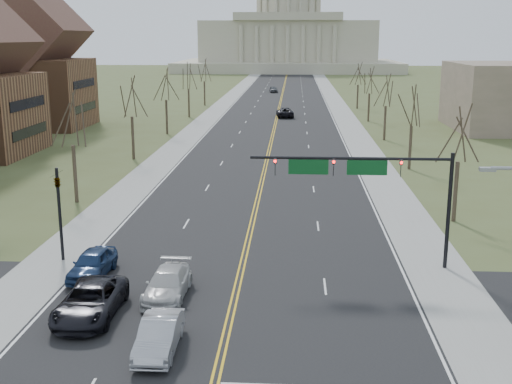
# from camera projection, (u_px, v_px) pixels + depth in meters

# --- Properties ---
(ground) EXTENTS (600.00, 600.00, 0.00)m
(ground) POSITION_uv_depth(u_px,v_px,m) (217.00, 373.00, 27.14)
(ground) COLOR #485128
(ground) RESTS_ON ground
(road) EXTENTS (20.00, 380.00, 0.01)m
(road) POSITION_uv_depth(u_px,v_px,m) (280.00, 105.00, 133.84)
(road) COLOR black
(road) RESTS_ON ground
(cross_road) EXTENTS (120.00, 14.00, 0.01)m
(cross_road) POSITION_uv_depth(u_px,v_px,m) (231.00, 314.00, 32.95)
(cross_road) COLOR black
(cross_road) RESTS_ON ground
(sidewalk_left) EXTENTS (4.00, 380.00, 0.03)m
(sidewalk_left) POSITION_uv_depth(u_px,v_px,m) (223.00, 104.00, 134.53)
(sidewalk_left) COLOR gray
(sidewalk_left) RESTS_ON ground
(sidewalk_right) EXTENTS (4.00, 380.00, 0.03)m
(sidewalk_right) POSITION_uv_depth(u_px,v_px,m) (337.00, 105.00, 133.13)
(sidewalk_right) COLOR gray
(sidewalk_right) RESTS_ON ground
(center_line) EXTENTS (0.42, 380.00, 0.01)m
(center_line) POSITION_uv_depth(u_px,v_px,m) (280.00, 105.00, 133.83)
(center_line) COLOR gold
(center_line) RESTS_ON road
(edge_line_left) EXTENTS (0.15, 380.00, 0.01)m
(edge_line_left) POSITION_uv_depth(u_px,v_px,m) (233.00, 105.00, 134.41)
(edge_line_left) COLOR silver
(edge_line_left) RESTS_ON road
(edge_line_right) EXTENTS (0.15, 380.00, 0.01)m
(edge_line_right) POSITION_uv_depth(u_px,v_px,m) (327.00, 105.00, 133.26)
(edge_line_right) COLOR silver
(edge_line_right) RESTS_ON road
(capitol) EXTENTS (90.00, 60.00, 50.00)m
(capitol) POSITION_uv_depth(u_px,v_px,m) (288.00, 36.00, 266.20)
(capitol) COLOR #B1AC93
(capitol) RESTS_ON ground
(signal_mast) EXTENTS (12.12, 0.44, 7.20)m
(signal_mast) POSITION_uv_depth(u_px,v_px,m) (366.00, 176.00, 38.43)
(signal_mast) COLOR black
(signal_mast) RESTS_ON ground
(signal_left) EXTENTS (0.32, 0.36, 6.00)m
(signal_left) POSITION_uv_depth(u_px,v_px,m) (59.00, 204.00, 40.03)
(signal_left) COLOR black
(signal_left) RESTS_ON ground
(tree_r_0) EXTENTS (3.74, 3.74, 8.50)m
(tree_r_0) POSITION_uv_depth(u_px,v_px,m) (460.00, 137.00, 47.96)
(tree_r_0) COLOR #33281E
(tree_r_0) RESTS_ON ground
(tree_l_0) EXTENTS (3.96, 3.96, 9.00)m
(tree_l_0) POSITION_uv_depth(u_px,v_px,m) (72.00, 122.00, 53.56)
(tree_l_0) COLOR #33281E
(tree_l_0) RESTS_ON ground
(tree_r_1) EXTENTS (3.74, 3.74, 8.50)m
(tree_r_1) POSITION_uv_depth(u_px,v_px,m) (412.00, 108.00, 67.36)
(tree_r_1) COLOR #33281E
(tree_r_1) RESTS_ON ground
(tree_l_1) EXTENTS (3.96, 3.96, 9.00)m
(tree_l_1) POSITION_uv_depth(u_px,v_px,m) (131.00, 99.00, 72.97)
(tree_l_1) COLOR #33281E
(tree_l_1) RESTS_ON ground
(tree_r_2) EXTENTS (3.74, 3.74, 8.50)m
(tree_r_2) POSITION_uv_depth(u_px,v_px,m) (386.00, 92.00, 86.76)
(tree_r_2) COLOR #33281E
(tree_r_2) RESTS_ON ground
(tree_l_2) EXTENTS (3.96, 3.96, 9.00)m
(tree_l_2) POSITION_uv_depth(u_px,v_px,m) (166.00, 86.00, 92.37)
(tree_l_2) COLOR #33281E
(tree_l_2) RESTS_ON ground
(tree_r_3) EXTENTS (3.74, 3.74, 8.50)m
(tree_r_3) POSITION_uv_depth(u_px,v_px,m) (370.00, 82.00, 106.16)
(tree_r_3) COLOR #33281E
(tree_r_3) RESTS_ON ground
(tree_l_3) EXTENTS (3.96, 3.96, 9.00)m
(tree_l_3) POSITION_uv_depth(u_px,v_px,m) (188.00, 77.00, 111.77)
(tree_l_3) COLOR #33281E
(tree_l_3) RESTS_ON ground
(tree_r_4) EXTENTS (3.74, 3.74, 8.50)m
(tree_r_4) POSITION_uv_depth(u_px,v_px,m) (358.00, 75.00, 125.57)
(tree_r_4) COLOR #33281E
(tree_r_4) RESTS_ON ground
(tree_l_4) EXTENTS (3.96, 3.96, 9.00)m
(tree_l_4) POSITION_uv_depth(u_px,v_px,m) (204.00, 71.00, 131.17)
(tree_l_4) COLOR #33281E
(tree_l_4) RESTS_ON ground
(bldg_left_far) EXTENTS (17.10, 14.28, 23.25)m
(bldg_left_far) POSITION_uv_depth(u_px,v_px,m) (29.00, 65.00, 98.89)
(bldg_left_far) COLOR brown
(bldg_left_far) RESTS_ON ground
(car_sb_inner_lead) EXTENTS (1.67, 4.67, 1.53)m
(car_sb_inner_lead) POSITION_uv_depth(u_px,v_px,m) (159.00, 335.00, 28.86)
(car_sb_inner_lead) COLOR #A1A3A9
(car_sb_inner_lead) RESTS_ON road
(car_sb_outer_lead) EXTENTS (2.81, 6.01, 1.66)m
(car_sb_outer_lead) POSITION_uv_depth(u_px,v_px,m) (90.00, 301.00, 32.44)
(car_sb_outer_lead) COLOR black
(car_sb_outer_lead) RESTS_ON road
(car_sb_inner_second) EXTENTS (2.20, 5.26, 1.52)m
(car_sb_inner_second) POSITION_uv_depth(u_px,v_px,m) (168.00, 284.00, 34.86)
(car_sb_inner_second) COLOR #B3B3B3
(car_sb_inner_second) RESTS_ON road
(car_sb_outer_second) EXTENTS (2.14, 4.82, 1.61)m
(car_sb_outer_second) POSITION_uv_depth(u_px,v_px,m) (92.00, 264.00, 37.88)
(car_sb_outer_second) COLOR navy
(car_sb_outer_second) RESTS_ON road
(car_far_nb) EXTENTS (3.31, 6.26, 1.68)m
(car_far_nb) POSITION_uv_depth(u_px,v_px,m) (285.00, 112.00, 113.30)
(car_far_nb) COLOR black
(car_far_nb) RESTS_ON road
(car_far_sb) EXTENTS (2.44, 4.86, 1.59)m
(car_far_sb) POSITION_uv_depth(u_px,v_px,m) (274.00, 89.00, 163.48)
(car_far_sb) COLOR #4A4C52
(car_far_sb) RESTS_ON road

